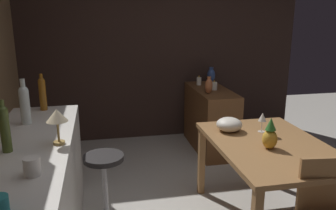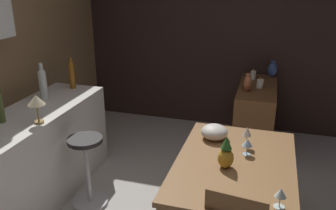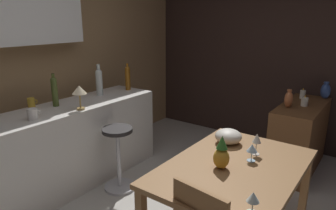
{
  "view_description": "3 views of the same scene",
  "coord_description": "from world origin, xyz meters",
  "views": [
    {
      "loc": [
        -2.3,
        1.0,
        1.78
      ],
      "look_at": [
        0.48,
        0.43,
        1.02
      ],
      "focal_mm": 36.69,
      "sensor_mm": 36.0,
      "label": 1
    },
    {
      "loc": [
        -2.3,
        -0.54,
        2.11
      ],
      "look_at": [
        0.76,
        0.36,
        0.9
      ],
      "focal_mm": 37.84,
      "sensor_mm": 36.0,
      "label": 2
    },
    {
      "loc": [
        -1.82,
        -1.18,
        1.8
      ],
      "look_at": [
        0.53,
        0.55,
        0.96
      ],
      "focal_mm": 32.4,
      "sensor_mm": 36.0,
      "label": 3
    }
  ],
  "objects": [
    {
      "name": "wine_bottle_clear",
      "position": [
        0.56,
        1.6,
        1.08
      ],
      "size": [
        0.08,
        0.08,
        0.37
      ],
      "color": "silver",
      "rests_on": "kitchen_counter"
    },
    {
      "name": "wine_glass_center",
      "position": [
        0.41,
        -0.42,
        0.87
      ],
      "size": [
        0.07,
        0.07,
        0.18
      ],
      "color": "silver",
      "rests_on": "dining_table"
    },
    {
      "name": "fruit_bowl",
      "position": [
        0.49,
        -0.14,
        0.8
      ],
      "size": [
        0.23,
        0.23,
        0.13
      ],
      "primitive_type": "ellipsoid",
      "color": "beige",
      "rests_on": "dining_table"
    },
    {
      "name": "bar_stool",
      "position": [
        0.24,
        1.0,
        0.37
      ],
      "size": [
        0.34,
        0.34,
        0.7
      ],
      "color": "#262323",
      "rests_on": "ground_plane"
    },
    {
      "name": "vase_copper",
      "position": [
        1.65,
        -0.32,
        0.92
      ],
      "size": [
        0.09,
        0.09,
        0.21
      ],
      "color": "#B26038",
      "rests_on": "sideboard_cabinet"
    },
    {
      "name": "sideboard_cabinet",
      "position": [
        1.87,
        -0.43,
        0.41
      ],
      "size": [
        1.1,
        0.44,
        0.82
      ],
      "primitive_type": "cube",
      "color": "brown",
      "rests_on": "ground_plane"
    },
    {
      "name": "dining_table",
      "position": [
        0.13,
        -0.36,
        0.65
      ],
      "size": [
        1.32,
        0.9,
        0.74
      ],
      "color": "olive",
      "rests_on": "ground_plane"
    },
    {
      "name": "counter_lamp",
      "position": [
        0.04,
        1.29,
        1.09
      ],
      "size": [
        0.15,
        0.15,
        0.25
      ],
      "color": "#A58447",
      "rests_on": "kitchen_counter"
    },
    {
      "name": "pineapple_centerpiece",
      "position": [
        0.03,
        -0.3,
        0.85
      ],
      "size": [
        0.12,
        0.12,
        0.25
      ],
      "color": "gold",
      "rests_on": "dining_table"
    },
    {
      "name": "pillar_candle_tall",
      "position": [
        1.83,
        -0.45,
        0.87
      ],
      "size": [
        0.08,
        0.08,
        0.13
      ],
      "color": "white",
      "rests_on": "sideboard_cabinet"
    },
    {
      "name": "wine_bottle_olive",
      "position": [
        -0.04,
        1.61,
        1.07
      ],
      "size": [
        0.06,
        0.06,
        0.35
      ],
      "color": "#475623",
      "rests_on": "kitchen_counter"
    },
    {
      "name": "cup_white",
      "position": [
        -0.43,
        1.39,
        0.95
      ],
      "size": [
        0.13,
        0.1,
        0.11
      ],
      "color": "white",
      "rests_on": "kitchen_counter"
    },
    {
      "name": "kitchen_counter",
      "position": [
        0.04,
        1.52,
        0.45
      ],
      "size": [
        2.1,
        0.6,
        0.9
      ],
      "primitive_type": "cube",
      "color": "silver",
      "rests_on": "ground_plane"
    },
    {
      "name": "wall_side_right",
      "position": [
        2.55,
        0.3,
        1.3
      ],
      "size": [
        0.1,
        4.4,
        2.6
      ],
      "primitive_type": "cube",
      "color": "#33231E",
      "rests_on": "ground_plane"
    },
    {
      "name": "vase_ceramic_blue",
      "position": [
        2.34,
        -0.58,
        0.92
      ],
      "size": [
        0.12,
        0.12,
        0.21
      ],
      "color": "#334C8C",
      "rests_on": "sideboard_cabinet"
    },
    {
      "name": "pillar_candle_short",
      "position": [
        2.17,
        -0.35,
        0.87
      ],
      "size": [
        0.07,
        0.07,
        0.13
      ],
      "color": "white",
      "rests_on": "sideboard_cabinet"
    },
    {
      "name": "wine_glass_left",
      "position": [
        0.27,
        -0.43,
        0.84
      ],
      "size": [
        0.08,
        0.08,
        0.14
      ],
      "color": "silver",
      "rests_on": "dining_table"
    },
    {
      "name": "wine_bottle_amber",
      "position": [
        0.97,
        1.52,
        1.07
      ],
      "size": [
        0.07,
        0.07,
        0.34
      ],
      "color": "#8C5114",
      "rests_on": "kitchen_counter"
    }
  ]
}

